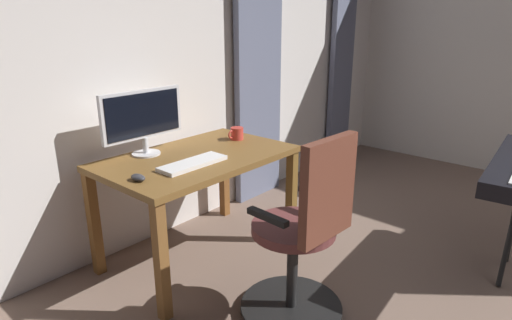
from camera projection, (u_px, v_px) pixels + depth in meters
name	position (u px, v px, depth m)	size (l,w,h in m)	color
back_room_partition	(213.00, 48.00, 3.34)	(5.16, 0.10, 2.67)	silver
curtain_left_panel	(342.00, 55.00, 4.62)	(0.39, 0.06, 2.36)	slate
curtain_right_panel	(259.00, 65.00, 3.62)	(0.54, 0.06, 2.36)	slate
desk	(198.00, 169.00, 2.75)	(1.22, 0.76, 0.72)	brown
office_chair	(303.00, 239.00, 2.18)	(0.56, 0.56, 1.04)	black
computer_monitor	(143.00, 117.00, 2.66)	(0.57, 0.18, 0.41)	silver
computer_keyboard	(193.00, 163.00, 2.53)	(0.43, 0.15, 0.02)	white
computer_mouse	(138.00, 178.00, 2.29)	(0.06, 0.10, 0.04)	#333338
mug_tea	(237.00, 134.00, 3.06)	(0.13, 0.09, 0.09)	#CC3D33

